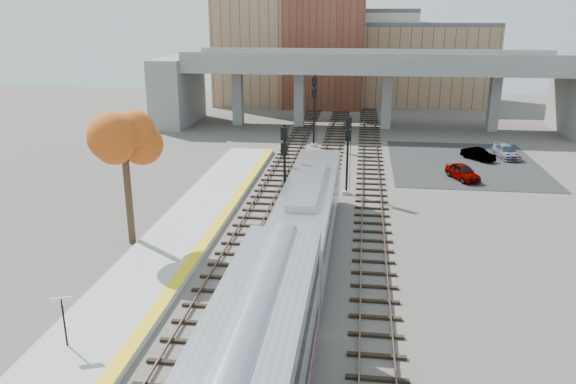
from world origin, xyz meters
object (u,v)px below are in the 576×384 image
(signal_mast_near, at_px, (284,175))
(car_b, at_px, (478,154))
(car_c, at_px, (506,152))
(locomotive, at_px, (308,213))
(signal_mast_mid, at_px, (347,158))
(car_a, at_px, (463,172))
(tree, at_px, (124,143))
(signal_mast_far, at_px, (314,111))

(signal_mast_near, bearing_deg, car_b, 49.12)
(car_b, xyz_separation_m, car_c, (2.95, 1.30, 0.05))
(locomotive, bearing_deg, signal_mast_near, 114.15)
(signal_mast_mid, bearing_deg, locomotive, -100.21)
(car_a, bearing_deg, car_b, 48.28)
(locomotive, xyz_separation_m, signal_mast_near, (-2.10, 4.68, 1.03))
(signal_mast_near, xyz_separation_m, car_b, (16.64, 19.22, -2.69))
(locomotive, relative_size, car_c, 4.41)
(car_c, bearing_deg, car_a, -131.46)
(signal_mast_near, relative_size, signal_mast_mid, 1.06)
(tree, bearing_deg, signal_mast_mid, 42.22)
(tree, relative_size, car_c, 2.02)
(locomotive, xyz_separation_m, car_c, (17.49, 25.21, -1.61))
(signal_mast_far, relative_size, tree, 0.88)
(signal_mast_mid, height_order, car_c, signal_mast_mid)
(tree, height_order, car_c, tree)
(car_c, bearing_deg, locomotive, -133.11)
(tree, relative_size, car_a, 2.22)
(signal_mast_mid, distance_m, tree, 17.92)
(tree, bearing_deg, locomotive, 3.71)
(car_a, bearing_deg, signal_mast_mid, -172.59)
(signal_mast_far, distance_m, car_c, 20.02)
(car_b, bearing_deg, car_c, -15.54)
(locomotive, relative_size, car_b, 5.43)
(locomotive, relative_size, signal_mast_mid, 2.98)
(car_a, distance_m, car_b, 7.72)
(signal_mast_far, distance_m, tree, 30.00)
(locomotive, distance_m, car_a, 20.53)
(locomotive, relative_size, tree, 2.19)
(signal_mast_far, distance_m, car_a, 18.20)
(tree, height_order, car_b, tree)
(signal_mast_near, distance_m, signal_mast_far, 23.14)
(car_c, bearing_deg, car_b, -164.57)
(signal_mast_mid, distance_m, car_b, 18.08)
(signal_mast_far, height_order, car_b, signal_mast_far)
(signal_mast_near, bearing_deg, locomotive, -65.85)
(car_b, relative_size, car_c, 0.81)
(signal_mast_mid, xyz_separation_m, car_c, (15.49, 14.10, -2.38))
(locomotive, xyz_separation_m, car_a, (11.91, 16.65, -1.57))
(signal_mast_mid, bearing_deg, car_a, 29.21)
(tree, distance_m, car_c, 38.97)
(signal_mast_near, relative_size, car_c, 1.57)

